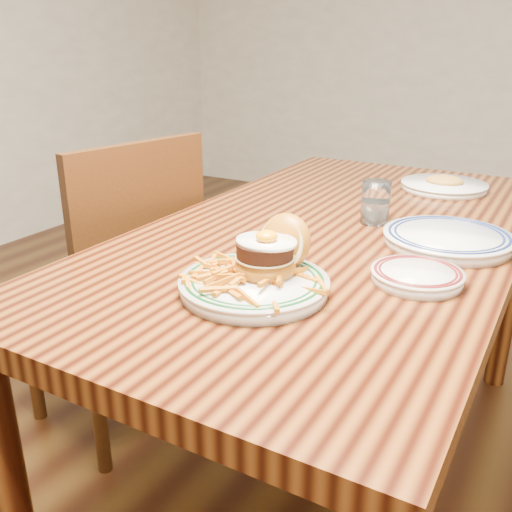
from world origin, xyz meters
The scene contains 8 objects.
floor centered at (0.00, 0.00, 0.00)m, with size 6.00×6.00×0.00m, color black.
table centered at (0.00, 0.00, 0.66)m, with size 0.85×1.60×0.75m.
chair_left centered at (-0.63, -0.11, 0.50)m, with size 0.52×0.52×0.94m.
main_plate centered at (0.02, -0.42, 0.79)m, with size 0.28×0.29×0.13m.
side_plate centered at (0.27, -0.24, 0.77)m, with size 0.18×0.18×0.03m.
rear_plate centered at (0.27, 0.00, 0.77)m, with size 0.29×0.29×0.03m.
water_glass centered at (0.07, 0.09, 0.80)m, with size 0.07×0.07×0.11m.
far_plate centered at (0.15, 0.51, 0.77)m, with size 0.26×0.26×0.05m.
Camera 1 is at (0.50, -1.27, 1.19)m, focal length 40.00 mm.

